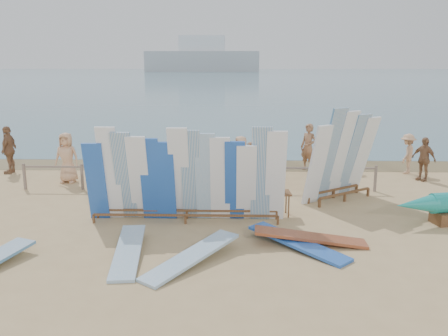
{
  "coord_description": "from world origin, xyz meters",
  "views": [
    {
      "loc": [
        1.24,
        -12.65,
        4.34
      ],
      "look_at": [
        0.9,
        1.78,
        1.06
      ],
      "focal_mm": 38.0,
      "sensor_mm": 36.0,
      "label": 1
    }
  ],
  "objects_px": {
    "side_surfboard_rack": "(341,158)",
    "vendor_table": "(275,203)",
    "beachgoer_extra_1": "(9,150)",
    "beachgoer_0": "(67,158)",
    "beach_chair_left": "(232,180)",
    "flat_board_d": "(298,248)",
    "beachgoer_7": "(308,147)",
    "beachgoer_extra_0": "(407,154)",
    "beachgoer_10": "(424,159)",
    "beachgoer_9": "(335,147)",
    "flat_board_a": "(129,256)",
    "main_surfboard_rack": "(186,179)",
    "beach_chair_right": "(218,178)",
    "flat_board_c": "(310,244)",
    "flat_board_b": "(192,264)",
    "beachgoer_5": "(260,148)",
    "beachgoer_6": "(241,159)",
    "stroller": "(263,171)",
    "beachgoer_4": "(198,161)"
  },
  "relations": [
    {
      "from": "beach_chair_left",
      "to": "beachgoer_7",
      "type": "bearing_deg",
      "value": 45.56
    },
    {
      "from": "flat_board_d",
      "to": "beachgoer_7",
      "type": "height_order",
      "value": "beachgoer_7"
    },
    {
      "from": "beachgoer_5",
      "to": "beach_chair_right",
      "type": "bearing_deg",
      "value": 101.33
    },
    {
      "from": "vendor_table",
      "to": "beachgoer_7",
      "type": "height_order",
      "value": "beachgoer_7"
    },
    {
      "from": "beachgoer_6",
      "to": "beachgoer_9",
      "type": "xyz_separation_m",
      "value": [
        3.85,
        2.2,
        0.05
      ]
    },
    {
      "from": "main_surfboard_rack",
      "to": "flat_board_b",
      "type": "relative_size",
      "value": 2.01
    },
    {
      "from": "beachgoer_extra_1",
      "to": "beachgoer_7",
      "type": "height_order",
      "value": "beachgoer_7"
    },
    {
      "from": "beach_chair_left",
      "to": "beachgoer_extra_1",
      "type": "distance_m",
      "value": 8.97
    },
    {
      "from": "flat_board_b",
      "to": "beachgoer_5",
      "type": "relative_size",
      "value": 1.69
    },
    {
      "from": "flat_board_b",
      "to": "beachgoer_9",
      "type": "distance_m",
      "value": 10.73
    },
    {
      "from": "flat_board_a",
      "to": "beach_chair_right",
      "type": "xyz_separation_m",
      "value": [
        1.79,
        6.4,
        0.26
      ]
    },
    {
      "from": "beach_chair_right",
      "to": "stroller",
      "type": "relative_size",
      "value": 0.74
    },
    {
      "from": "stroller",
      "to": "beachgoer_9",
      "type": "height_order",
      "value": "beachgoer_9"
    },
    {
      "from": "beachgoer_5",
      "to": "flat_board_a",
      "type": "bearing_deg",
      "value": 109.48
    },
    {
      "from": "beachgoer_0",
      "to": "beachgoer_10",
      "type": "height_order",
      "value": "beachgoer_0"
    },
    {
      "from": "beach_chair_left",
      "to": "stroller",
      "type": "bearing_deg",
      "value": 25.39
    },
    {
      "from": "beach_chair_right",
      "to": "beachgoer_extra_0",
      "type": "height_order",
      "value": "beachgoer_extra_0"
    },
    {
      "from": "flat_board_c",
      "to": "stroller",
      "type": "xyz_separation_m",
      "value": [
        -0.8,
        5.82,
        0.48
      ]
    },
    {
      "from": "beach_chair_right",
      "to": "flat_board_b",
      "type": "bearing_deg",
      "value": -109.74
    },
    {
      "from": "beachgoer_extra_1",
      "to": "beachgoer_0",
      "type": "relative_size",
      "value": 1.02
    },
    {
      "from": "flat_board_c",
      "to": "beachgoer_7",
      "type": "height_order",
      "value": "beachgoer_7"
    },
    {
      "from": "vendor_table",
      "to": "beachgoer_6",
      "type": "bearing_deg",
      "value": 100.05
    },
    {
      "from": "vendor_table",
      "to": "beachgoer_9",
      "type": "distance_m",
      "value": 6.75
    },
    {
      "from": "beach_chair_right",
      "to": "beachgoer_0",
      "type": "relative_size",
      "value": 0.48
    },
    {
      "from": "flat_board_a",
      "to": "beachgoer_extra_0",
      "type": "relative_size",
      "value": 1.72
    },
    {
      "from": "beachgoer_extra_0",
      "to": "main_surfboard_rack",
      "type": "bearing_deg",
      "value": -22.32
    },
    {
      "from": "side_surfboard_rack",
      "to": "vendor_table",
      "type": "bearing_deg",
      "value": -177.87
    },
    {
      "from": "flat_board_c",
      "to": "beach_chair_left",
      "type": "distance_m",
      "value": 5.75
    },
    {
      "from": "beachgoer_7",
      "to": "beach_chair_left",
      "type": "bearing_deg",
      "value": -95.89
    },
    {
      "from": "beachgoer_0",
      "to": "flat_board_a",
      "type": "bearing_deg",
      "value": -56.28
    },
    {
      "from": "vendor_table",
      "to": "beachgoer_0",
      "type": "distance_m",
      "value": 8.14
    },
    {
      "from": "beachgoer_4",
      "to": "beachgoer_extra_0",
      "type": "bearing_deg",
      "value": -81.21
    },
    {
      "from": "flat_board_c",
      "to": "beachgoer_6",
      "type": "height_order",
      "value": "beachgoer_6"
    },
    {
      "from": "beach_chair_right",
      "to": "beachgoer_9",
      "type": "xyz_separation_m",
      "value": [
        4.68,
        2.68,
        0.64
      ]
    },
    {
      "from": "main_surfboard_rack",
      "to": "beach_chair_right",
      "type": "distance_m",
      "value": 4.14
    },
    {
      "from": "beachgoer_extra_1",
      "to": "beachgoer_0",
      "type": "height_order",
      "value": "beachgoer_extra_1"
    },
    {
      "from": "flat_board_b",
      "to": "beach_chair_left",
      "type": "xyz_separation_m",
      "value": [
        0.83,
        6.6,
        0.24
      ]
    },
    {
      "from": "flat_board_c",
      "to": "beach_chair_right",
      "type": "relative_size",
      "value": 3.07
    },
    {
      "from": "beachgoer_10",
      "to": "beachgoer_9",
      "type": "height_order",
      "value": "beachgoer_9"
    },
    {
      "from": "beachgoer_7",
      "to": "beachgoer_extra_0",
      "type": "xyz_separation_m",
      "value": [
        3.81,
        -0.43,
        -0.16
      ]
    },
    {
      "from": "beachgoer_10",
      "to": "beachgoer_7",
      "type": "distance_m",
      "value": 4.3
    },
    {
      "from": "beachgoer_extra_0",
      "to": "beachgoer_9",
      "type": "bearing_deg",
      "value": -73.35
    },
    {
      "from": "main_surfboard_rack",
      "to": "flat_board_b",
      "type": "bearing_deg",
      "value": -81.93
    },
    {
      "from": "vendor_table",
      "to": "stroller",
      "type": "height_order",
      "value": "stroller"
    },
    {
      "from": "flat_board_a",
      "to": "beachgoer_10",
      "type": "height_order",
      "value": "beachgoer_10"
    },
    {
      "from": "stroller",
      "to": "beachgoer_9",
      "type": "bearing_deg",
      "value": 31.09
    },
    {
      "from": "flat_board_d",
      "to": "beachgoer_6",
      "type": "height_order",
      "value": "beachgoer_6"
    },
    {
      "from": "flat_board_d",
      "to": "beachgoer_9",
      "type": "xyz_separation_m",
      "value": [
        2.56,
        8.5,
        0.9
      ]
    },
    {
      "from": "flat_board_a",
      "to": "beachgoer_extra_1",
      "type": "height_order",
      "value": "beachgoer_extra_1"
    },
    {
      "from": "beach_chair_left",
      "to": "beachgoer_4",
      "type": "relative_size",
      "value": 0.5
    }
  ]
}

